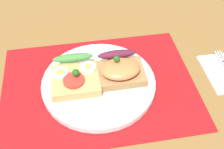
# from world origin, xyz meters

# --- Properties ---
(ground_plane) EXTENTS (1.20, 0.90, 0.03)m
(ground_plane) POSITION_xyz_m (0.00, 0.00, -0.02)
(ground_plane) COLOR brown
(placemat) EXTENTS (0.43, 0.31, 0.00)m
(placemat) POSITION_xyz_m (0.00, 0.00, 0.00)
(placemat) COLOR maroon
(placemat) RESTS_ON ground_plane
(plate) EXTENTS (0.25, 0.25, 0.01)m
(plate) POSITION_xyz_m (0.00, 0.00, 0.01)
(plate) COLOR white
(plate) RESTS_ON placemat
(sandwich_egg_tomato) EXTENTS (0.10, 0.11, 0.04)m
(sandwich_egg_tomato) POSITION_xyz_m (-0.05, 0.01, 0.03)
(sandwich_egg_tomato) COLOR tan
(sandwich_egg_tomato) RESTS_ON plate
(sandwich_salmon) EXTENTS (0.11, 0.10, 0.06)m
(sandwich_salmon) POSITION_xyz_m (0.05, 0.01, 0.04)
(sandwich_salmon) COLOR olive
(sandwich_salmon) RESTS_ON plate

